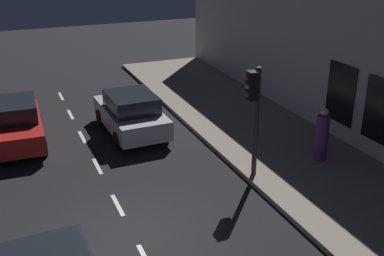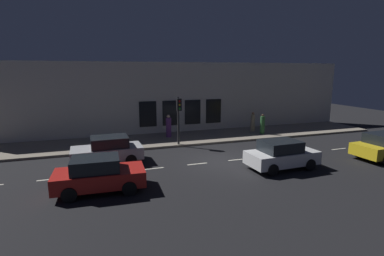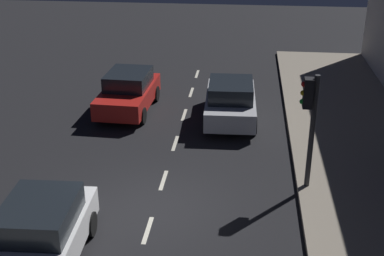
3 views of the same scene
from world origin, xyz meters
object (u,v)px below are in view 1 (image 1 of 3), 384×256
at_px(parked_car_3, 131,113).
at_px(pedestrian_2, 322,136).
at_px(traffic_light, 254,105).
at_px(parked_car_2, 14,124).

height_order(parked_car_3, pedestrian_2, pedestrian_2).
height_order(traffic_light, parked_car_2, traffic_light).
relative_size(traffic_light, parked_car_3, 0.84).
bearing_deg(parked_car_2, parked_car_3, 174.17).
distance_m(traffic_light, parked_car_3, 5.74).
height_order(parked_car_2, pedestrian_2, pedestrian_2).
bearing_deg(pedestrian_2, parked_car_2, 164.65).
bearing_deg(traffic_light, parked_car_3, 115.11).
distance_m(parked_car_2, pedestrian_2, 10.58).
height_order(traffic_light, parked_car_3, traffic_light).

